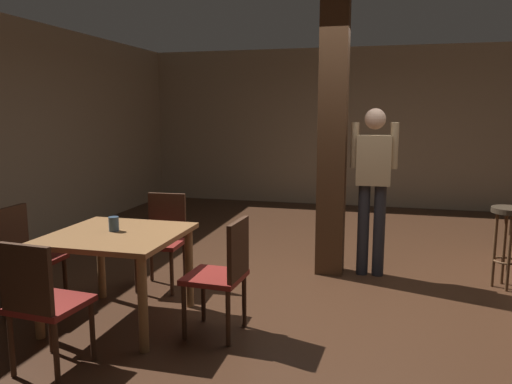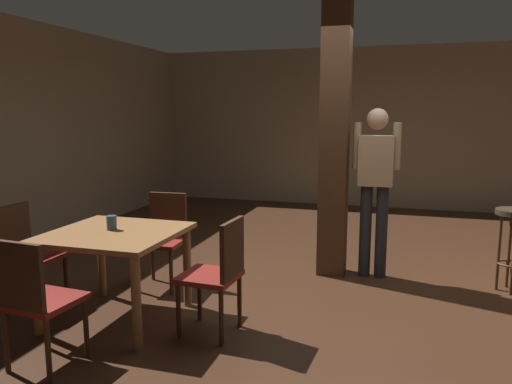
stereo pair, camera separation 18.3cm
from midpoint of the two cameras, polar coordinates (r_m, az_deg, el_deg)
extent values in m
plane|color=#382114|center=(4.91, 10.97, -11.08)|extent=(10.80, 10.80, 0.00)
cube|color=gray|center=(9.11, 14.17, 7.11)|extent=(8.00, 0.10, 2.80)
cube|color=#422816|center=(5.17, 9.99, 5.86)|extent=(0.28, 0.28, 2.80)
cube|color=brown|center=(4.14, -14.64, -4.64)|extent=(1.00, 1.00, 0.04)
cylinder|color=brown|center=(4.42, -6.68, -8.52)|extent=(0.07, 0.07, 0.70)
cylinder|color=brown|center=(4.81, -16.20, -7.34)|extent=(0.07, 0.07, 0.70)
cylinder|color=brown|center=(3.69, -12.10, -12.29)|extent=(0.07, 0.07, 0.70)
cylinder|color=brown|center=(4.15, -22.72, -10.35)|extent=(0.07, 0.07, 0.70)
cube|color=maroon|center=(3.85, -3.99, -9.62)|extent=(0.44, 0.44, 0.04)
cube|color=#382114|center=(3.71, -1.30, -6.68)|extent=(0.06, 0.38, 0.45)
cylinder|color=#382114|center=(3.85, -7.48, -13.23)|extent=(0.04, 0.04, 0.43)
cylinder|color=#382114|center=(4.14, -5.19, -11.54)|extent=(0.04, 0.04, 0.43)
cylinder|color=#382114|center=(3.71, -2.54, -14.04)|extent=(0.04, 0.04, 0.43)
cylinder|color=#382114|center=(4.01, -0.57, -12.20)|extent=(0.04, 0.04, 0.43)
cube|color=maroon|center=(4.67, -23.03, -6.93)|extent=(0.42, 0.42, 0.04)
cube|color=#382114|center=(4.74, -25.01, -4.03)|extent=(0.04, 0.38, 0.45)
cylinder|color=#382114|center=(4.77, -19.86, -9.26)|extent=(0.04, 0.04, 0.43)
cylinder|color=#382114|center=(4.50, -22.51, -10.50)|extent=(0.04, 0.04, 0.43)
cylinder|color=#382114|center=(4.97, -23.17, -8.69)|extent=(0.04, 0.04, 0.43)
cylinder|color=#382114|center=(4.72, -25.88, -9.81)|extent=(0.04, 0.04, 0.43)
cube|color=maroon|center=(4.87, -9.76, -5.66)|extent=(0.44, 0.44, 0.04)
cube|color=#382114|center=(4.99, -8.96, -2.63)|extent=(0.38, 0.06, 0.45)
cylinder|color=#382114|center=(4.72, -8.57, -8.99)|extent=(0.04, 0.04, 0.43)
cylinder|color=#382114|center=(4.86, -12.44, -8.57)|extent=(0.04, 0.04, 0.43)
cylinder|color=#382114|center=(5.03, -7.05, -7.80)|extent=(0.04, 0.04, 0.43)
cylinder|color=#382114|center=(5.16, -10.72, -7.46)|extent=(0.04, 0.04, 0.43)
cube|color=maroon|center=(3.61, -21.63, -11.54)|extent=(0.45, 0.45, 0.04)
cube|color=#382114|center=(3.41, -24.07, -8.92)|extent=(0.38, 0.07, 0.45)
cylinder|color=#382114|center=(3.92, -21.58, -13.38)|extent=(0.04, 0.04, 0.43)
cylinder|color=#382114|center=(3.71, -17.48, -14.51)|extent=(0.04, 0.04, 0.43)
cylinder|color=#382114|center=(3.70, -25.38, -15.05)|extent=(0.04, 0.04, 0.43)
cylinder|color=#382114|center=(3.47, -21.24, -16.42)|extent=(0.04, 0.04, 0.43)
cylinder|color=#33475B|center=(4.18, -14.97, -3.41)|extent=(0.08, 0.08, 0.12)
cube|color=tan|center=(5.16, 14.55, 3.47)|extent=(0.34, 0.20, 0.50)
sphere|color=tan|center=(5.14, 14.74, 8.07)|extent=(0.21, 0.21, 0.21)
cylinder|color=#232328|center=(5.28, 15.10, -4.42)|extent=(0.12, 0.12, 0.95)
cylinder|color=#232328|center=(5.28, 13.36, -4.34)|extent=(0.12, 0.12, 0.95)
cylinder|color=tan|center=(5.15, 16.78, 5.03)|extent=(0.08, 0.08, 0.46)
cylinder|color=tan|center=(5.16, 12.46, 5.22)|extent=(0.08, 0.08, 0.46)
torus|color=#4C301C|center=(5.37, 27.94, -7.25)|extent=(0.24, 0.24, 0.02)
cylinder|color=#4C301C|center=(5.45, 27.81, -5.91)|extent=(0.03, 0.03, 0.74)
cylinder|color=#4C301C|center=(5.32, 26.88, -6.17)|extent=(0.03, 0.03, 0.74)
camera|label=1|loc=(0.09, -88.89, 0.18)|focal=35.00mm
camera|label=2|loc=(0.09, 91.11, -0.18)|focal=35.00mm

